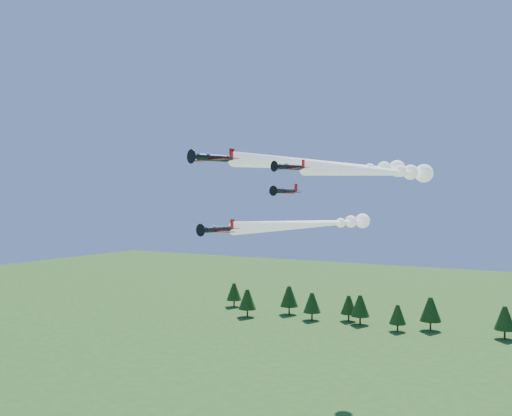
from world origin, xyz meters
The scene contains 5 objects.
plane_lead centered at (6.77, 23.24, 51.18)m, with size 21.52×56.33×3.70m.
plane_left centered at (-2.99, 34.31, 39.06)m, with size 15.49×57.34×3.70m.
plane_right centered at (16.29, 21.12, 49.71)m, with size 17.88×39.39×3.70m.
plane_slot centered at (2.43, 8.35, 46.00)m, with size 6.61×7.24×2.31m.
treeline centered at (1.41, 111.50, 6.48)m, with size 169.26×21.55×11.28m.
Camera 1 is at (49.34, -83.11, 44.30)m, focal length 40.00 mm.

